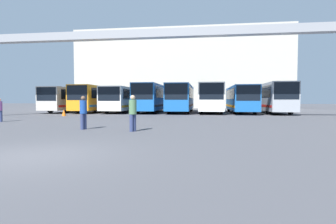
{
  "coord_description": "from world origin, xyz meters",
  "views": [
    {
      "loc": [
        4.52,
        -6.38,
        1.51
      ],
      "look_at": [
        0.94,
        19.53,
        0.3
      ],
      "focal_mm": 28.0,
      "sensor_mm": 36.0,
      "label": 1
    }
  ],
  "objects_px": {
    "pedestrian_near_right": "(133,112)",
    "pedestrian_far_center": "(0,109)",
    "bus_slot_1": "(98,97)",
    "bus_slot_6": "(241,98)",
    "pedestrian_mid_right": "(83,112)",
    "bus_slot_4": "(181,97)",
    "bus_slot_5": "(210,97)",
    "bus_slot_3": "(153,97)",
    "traffic_cone": "(64,113)",
    "bus_slot_2": "(125,98)",
    "bus_slot_0": "(72,98)",
    "bus_slot_7": "(272,96)"
  },
  "relations": [
    {
      "from": "bus_slot_5",
      "to": "pedestrian_far_center",
      "type": "relative_size",
      "value": 6.76
    },
    {
      "from": "bus_slot_2",
      "to": "pedestrian_far_center",
      "type": "distance_m",
      "value": 15.69
    },
    {
      "from": "pedestrian_near_right",
      "to": "pedestrian_mid_right",
      "type": "height_order",
      "value": "pedestrian_near_right"
    },
    {
      "from": "bus_slot_1",
      "to": "bus_slot_2",
      "type": "xyz_separation_m",
      "value": [
        3.48,
        -0.04,
        -0.1
      ]
    },
    {
      "from": "bus_slot_3",
      "to": "pedestrian_near_right",
      "type": "distance_m",
      "value": 20.13
    },
    {
      "from": "bus_slot_2",
      "to": "bus_slot_5",
      "type": "relative_size",
      "value": 0.99
    },
    {
      "from": "bus_slot_3",
      "to": "traffic_cone",
      "type": "height_order",
      "value": "bus_slot_3"
    },
    {
      "from": "bus_slot_4",
      "to": "pedestrian_far_center",
      "type": "height_order",
      "value": "bus_slot_4"
    },
    {
      "from": "bus_slot_4",
      "to": "pedestrian_near_right",
      "type": "distance_m",
      "value": 19.72
    },
    {
      "from": "bus_slot_0",
      "to": "bus_slot_4",
      "type": "bearing_deg",
      "value": 1.53
    },
    {
      "from": "bus_slot_2",
      "to": "bus_slot_4",
      "type": "height_order",
      "value": "bus_slot_4"
    },
    {
      "from": "pedestrian_mid_right",
      "to": "bus_slot_1",
      "type": "bearing_deg",
      "value": -135.19
    },
    {
      "from": "bus_slot_2",
      "to": "traffic_cone",
      "type": "distance_m",
      "value": 9.07
    },
    {
      "from": "pedestrian_near_right",
      "to": "pedestrian_far_center",
      "type": "bearing_deg",
      "value": -76.84
    },
    {
      "from": "bus_slot_4",
      "to": "pedestrian_near_right",
      "type": "xyz_separation_m",
      "value": [
        -0.59,
        -19.69,
        -0.95
      ]
    },
    {
      "from": "bus_slot_4",
      "to": "bus_slot_7",
      "type": "bearing_deg",
      "value": -3.86
    },
    {
      "from": "bus_slot_3",
      "to": "bus_slot_6",
      "type": "xyz_separation_m",
      "value": [
        10.45,
        -0.74,
        -0.16
      ]
    },
    {
      "from": "bus_slot_3",
      "to": "pedestrian_near_right",
      "type": "bearing_deg",
      "value": -81.73
    },
    {
      "from": "bus_slot_0",
      "to": "pedestrian_near_right",
      "type": "bearing_deg",
      "value": -55.36
    },
    {
      "from": "bus_slot_2",
      "to": "bus_slot_3",
      "type": "bearing_deg",
      "value": 11.46
    },
    {
      "from": "pedestrian_far_center",
      "to": "pedestrian_mid_right",
      "type": "distance_m",
      "value": 8.59
    },
    {
      "from": "bus_slot_1",
      "to": "bus_slot_5",
      "type": "relative_size",
      "value": 0.99
    },
    {
      "from": "bus_slot_0",
      "to": "pedestrian_far_center",
      "type": "height_order",
      "value": "bus_slot_0"
    },
    {
      "from": "bus_slot_3",
      "to": "pedestrian_mid_right",
      "type": "distance_m",
      "value": 19.41
    },
    {
      "from": "bus_slot_1",
      "to": "bus_slot_4",
      "type": "height_order",
      "value": "bus_slot_4"
    },
    {
      "from": "pedestrian_near_right",
      "to": "pedestrian_mid_right",
      "type": "distance_m",
      "value": 2.79
    },
    {
      "from": "bus_slot_1",
      "to": "bus_slot_3",
      "type": "relative_size",
      "value": 0.89
    },
    {
      "from": "pedestrian_far_center",
      "to": "pedestrian_near_right",
      "type": "bearing_deg",
      "value": -29.36
    },
    {
      "from": "bus_slot_2",
      "to": "traffic_cone",
      "type": "bearing_deg",
      "value": -111.67
    },
    {
      "from": "bus_slot_2",
      "to": "bus_slot_7",
      "type": "height_order",
      "value": "bus_slot_7"
    },
    {
      "from": "bus_slot_1",
      "to": "bus_slot_0",
      "type": "bearing_deg",
      "value": 178.58
    },
    {
      "from": "pedestrian_mid_right",
      "to": "traffic_cone",
      "type": "height_order",
      "value": "pedestrian_mid_right"
    },
    {
      "from": "pedestrian_mid_right",
      "to": "traffic_cone",
      "type": "relative_size",
      "value": 2.67
    },
    {
      "from": "bus_slot_5",
      "to": "pedestrian_mid_right",
      "type": "xyz_separation_m",
      "value": [
        -6.81,
        -18.76,
        -0.98
      ]
    },
    {
      "from": "bus_slot_4",
      "to": "bus_slot_6",
      "type": "xyz_separation_m",
      "value": [
        6.97,
        -0.53,
        -0.13
      ]
    },
    {
      "from": "bus_slot_7",
      "to": "pedestrian_far_center",
      "type": "bearing_deg",
      "value": -145.4
    },
    {
      "from": "bus_slot_1",
      "to": "pedestrian_far_center",
      "type": "distance_m",
      "value": 15.19
    },
    {
      "from": "bus_slot_0",
      "to": "bus_slot_4",
      "type": "xyz_separation_m",
      "value": [
        13.93,
        0.37,
        0.16
      ]
    },
    {
      "from": "bus_slot_1",
      "to": "bus_slot_6",
      "type": "height_order",
      "value": "bus_slot_1"
    },
    {
      "from": "bus_slot_1",
      "to": "traffic_cone",
      "type": "relative_size",
      "value": 17.02
    },
    {
      "from": "pedestrian_far_center",
      "to": "pedestrian_near_right",
      "type": "relative_size",
      "value": 0.93
    },
    {
      "from": "bus_slot_3",
      "to": "pedestrian_near_right",
      "type": "height_order",
      "value": "bus_slot_3"
    },
    {
      "from": "pedestrian_mid_right",
      "to": "bus_slot_4",
      "type": "bearing_deg",
      "value": -165.87
    },
    {
      "from": "pedestrian_mid_right",
      "to": "bus_slot_5",
      "type": "bearing_deg",
      "value": -175.98
    },
    {
      "from": "bus_slot_0",
      "to": "bus_slot_6",
      "type": "distance_m",
      "value": 20.9
    },
    {
      "from": "bus_slot_6",
      "to": "pedestrian_near_right",
      "type": "distance_m",
      "value": 20.61
    },
    {
      "from": "bus_slot_6",
      "to": "bus_slot_7",
      "type": "distance_m",
      "value": 3.49
    },
    {
      "from": "pedestrian_near_right",
      "to": "traffic_cone",
      "type": "xyz_separation_m",
      "value": [
        -9.69,
        10.86,
        -0.6
      ]
    },
    {
      "from": "bus_slot_0",
      "to": "pedestrian_near_right",
      "type": "height_order",
      "value": "bus_slot_0"
    },
    {
      "from": "bus_slot_2",
      "to": "bus_slot_6",
      "type": "bearing_deg",
      "value": -0.13
    }
  ]
}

